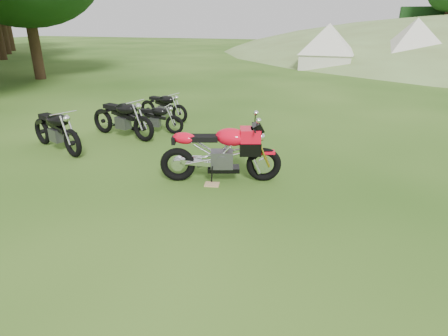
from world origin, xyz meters
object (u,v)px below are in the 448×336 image
(vintage_moto_c, at_px, (163,106))
(tent_left, at_px, (328,47))
(vintage_moto_d, at_px, (122,117))
(vintage_moto_b, at_px, (55,129))
(sport_motorcycle, at_px, (221,148))
(vintage_moto_a, at_px, (154,118))
(tent_mid, at_px, (414,46))
(plywood_board, at_px, (212,184))

(vintage_moto_c, distance_m, tent_left, 16.31)
(vintage_moto_d, bearing_deg, vintage_moto_b, -107.62)
(sport_motorcycle, distance_m, vintage_moto_a, 3.93)
(tent_left, bearing_deg, vintage_moto_c, -101.75)
(vintage_moto_a, distance_m, tent_mid, 20.28)
(plywood_board, relative_size, vintage_moto_a, 0.17)
(sport_motorcycle, bearing_deg, vintage_moto_b, 155.22)
(sport_motorcycle, distance_m, vintage_moto_d, 4.04)
(tent_left, bearing_deg, vintage_moto_b, -102.38)
(vintage_moto_d, height_order, tent_left, tent_left)
(vintage_moto_c, distance_m, tent_mid, 19.24)
(vintage_moto_a, height_order, tent_mid, tent_mid)
(vintage_moto_c, bearing_deg, vintage_moto_b, -94.68)
(vintage_moto_a, distance_m, vintage_moto_c, 1.43)
(vintage_moto_b, distance_m, vintage_moto_d, 1.75)
(vintage_moto_b, height_order, tent_mid, tent_mid)
(vintage_moto_a, relative_size, tent_left, 0.52)
(vintage_moto_a, height_order, tent_left, tent_left)
(sport_motorcycle, xyz_separation_m, plywood_board, (-0.09, -0.27, -0.67))
(vintage_moto_b, bearing_deg, tent_mid, 85.62)
(tent_left, bearing_deg, sport_motorcycle, -89.58)
(sport_motorcycle, distance_m, vintage_moto_c, 5.21)
(plywood_board, bearing_deg, vintage_moto_c, 127.40)
(vintage_moto_b, distance_m, tent_left, 19.99)
(vintage_moto_a, height_order, vintage_moto_c, vintage_moto_c)
(plywood_board, distance_m, tent_mid, 22.06)
(vintage_moto_a, height_order, vintage_moto_b, vintage_moto_b)
(vintage_moto_b, bearing_deg, tent_left, 97.63)
(sport_motorcycle, height_order, vintage_moto_a, sport_motorcycle)
(vintage_moto_b, xyz_separation_m, tent_left, (4.85, 19.37, 0.82))
(vintage_moto_a, xyz_separation_m, tent_left, (3.35, 17.21, 0.94))
(plywood_board, xyz_separation_m, tent_mid, (5.72, 21.26, 1.46))
(vintage_moto_a, bearing_deg, tent_left, 72.97)
(tent_left, bearing_deg, vintage_moto_a, -99.34)
(sport_motorcycle, height_order, vintage_moto_d, sport_motorcycle)
(plywood_board, xyz_separation_m, vintage_moto_a, (-2.83, 2.89, 0.43))
(vintage_moto_a, relative_size, tent_mid, 0.49)
(tent_mid, bearing_deg, vintage_moto_b, -125.67)
(vintage_moto_b, xyz_separation_m, tent_mid, (10.04, 20.52, 0.92))
(vintage_moto_d, bearing_deg, tent_mid, 77.20)
(sport_motorcycle, height_order, tent_mid, tent_mid)
(plywood_board, distance_m, vintage_moto_d, 4.14)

